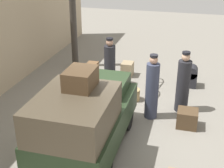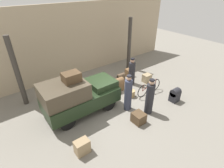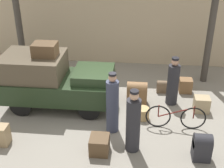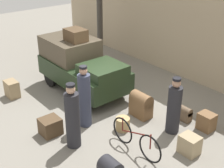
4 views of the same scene
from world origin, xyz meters
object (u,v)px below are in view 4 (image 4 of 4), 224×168
bicycle (136,139)px  porter_carrying_trunk (85,99)px  suitcase_tan_flat (50,126)px  trunk_umber_medium (190,145)px  trunk_barrel_dark (141,104)px  trunk_large_brown (206,122)px  trunk_on_truck_roof (76,35)px  suitcase_small_leather (12,89)px  porter_with_bicycle (73,118)px  wicker_basket (123,124)px  porter_standing_middle (174,108)px  trunk_wicker_pale (183,113)px  truck (80,65)px

bicycle → porter_carrying_trunk: porter_carrying_trunk is taller
porter_carrying_trunk → suitcase_tan_flat: porter_carrying_trunk is taller
trunk_umber_medium → trunk_barrel_dark: trunk_barrel_dark is taller
trunk_large_brown → trunk_on_truck_roof: 5.11m
suitcase_small_leather → trunk_large_brown: bearing=32.7°
porter_with_bicycle → trunk_umber_medium: 3.07m
wicker_basket → porter_standing_middle: (0.96, 1.04, 0.58)m
porter_with_bicycle → suitcase_small_leather: porter_with_bicycle is taller
wicker_basket → suitcase_tan_flat: (-1.13, -1.71, 0.06)m
porter_with_bicycle → suitcase_tan_flat: porter_with_bicycle is taller
trunk_umber_medium → trunk_wicker_pale: trunk_umber_medium is taller
porter_carrying_trunk → trunk_on_truck_roof: (-2.22, 1.22, 1.12)m
porter_standing_middle → trunk_barrel_dark: bearing=-174.4°
trunk_barrel_dark → trunk_large_brown: bearing=28.8°
truck → trunk_large_brown: 4.68m
bicycle → porter_carrying_trunk: size_ratio=0.94×
truck → suitcase_small_leather: 2.49m
porter_standing_middle → trunk_on_truck_roof: trunk_on_truck_roof is taller
bicycle → trunk_umber_medium: size_ratio=3.48×
porter_carrying_trunk → trunk_large_brown: (2.39, 2.56, -0.61)m
porter_with_bicycle → trunk_on_truck_roof: (-2.84, 2.03, 1.15)m
truck → trunk_large_brown: (4.43, 1.33, -0.70)m
trunk_umber_medium → trunk_large_brown: 1.30m
porter_carrying_trunk → trunk_barrel_dark: size_ratio=2.40×
truck → trunk_umber_medium: truck is taller
truck → suitcase_tan_flat: truck is taller
suitcase_small_leather → trunk_large_brown: 6.48m
truck → porter_carrying_trunk: size_ratio=1.88×
porter_with_bicycle → trunk_on_truck_roof: bearing=144.5°
porter_with_bicycle → trunk_barrel_dark: (0.04, 2.42, -0.43)m
wicker_basket → suitcase_tan_flat: bearing=-123.3°
truck → porter_carrying_trunk: 2.37m
trunk_wicker_pale → suitcase_tan_flat: size_ratio=0.97×
trunk_barrel_dark → trunk_on_truck_roof: 3.32m
suitcase_tan_flat → trunk_umber_medium: bearing=37.7°
truck → porter_standing_middle: truck is taller
truck → porter_standing_middle: size_ratio=2.10×
porter_standing_middle → suitcase_tan_flat: bearing=-127.2°
suitcase_small_leather → wicker_basket: bearing=22.6°
trunk_large_brown → bicycle: bearing=-103.5°
wicker_basket → porter_standing_middle: porter_standing_middle is taller
truck → porter_standing_middle: 3.91m
trunk_barrel_dark → bicycle: bearing=-48.3°
truck → trunk_umber_medium: (4.81, 0.09, -0.70)m
bicycle → trunk_wicker_pale: bearing=95.8°
trunk_barrel_dark → porter_with_bicycle: bearing=-91.1°
trunk_on_truck_roof → truck: bearing=0.0°
bicycle → trunk_umber_medium: 1.38m
wicker_basket → trunk_umber_medium: bearing=18.1°
porter_standing_middle → trunk_barrel_dark: porter_standing_middle is taller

